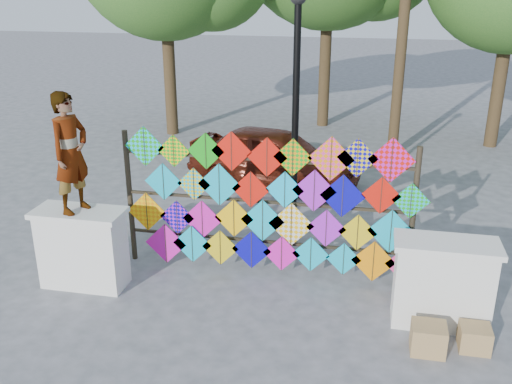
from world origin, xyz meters
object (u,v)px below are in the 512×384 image
vendor_woman (70,153)px  lamppost (296,98)px  kite_rack (269,206)px  sedan (275,157)px

vendor_woman → lamppost: bearing=-38.5°
kite_rack → vendor_woman: size_ratio=2.67×
vendor_woman → sedan: bearing=-7.0°
sedan → lamppost: lamppost is taller
vendor_woman → sedan: 5.84m
kite_rack → lamppost: size_ratio=1.09×
kite_rack → sedan: bearing=98.7°
kite_rack → lamppost: (0.21, 1.28, 1.47)m
kite_rack → vendor_woman: (-2.80, -0.92, 0.97)m
kite_rack → lamppost: lamppost is taller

